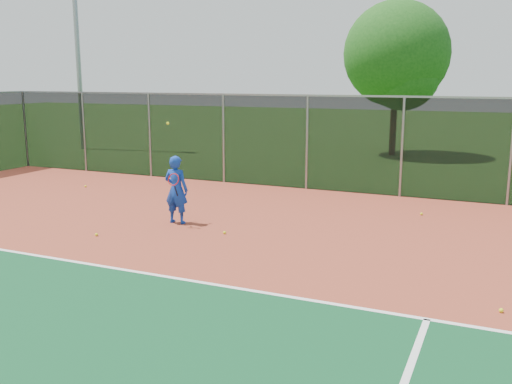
% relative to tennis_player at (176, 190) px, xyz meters
% --- Properties ---
extents(court_apron, '(30.00, 20.00, 0.02)m').
position_rel_tennis_player_xyz_m(court_apron, '(4.48, -4.46, -0.86)').
color(court_apron, '#9B3D27').
rests_on(court_apron, ground).
extents(fence_back, '(30.00, 0.06, 3.03)m').
position_rel_tennis_player_xyz_m(fence_back, '(4.48, 5.54, 0.70)').
color(fence_back, black).
rests_on(fence_back, court_apron).
extents(tennis_player, '(0.63, 0.63, 2.49)m').
position_rel_tennis_player_xyz_m(tennis_player, '(0.00, 0.00, 0.00)').
color(tennis_player, '#123AAB').
rests_on(tennis_player, court_apron).
extents(practice_ball_0, '(0.07, 0.07, 0.07)m').
position_rel_tennis_player_xyz_m(practice_ball_0, '(1.55, -0.44, -0.81)').
color(practice_ball_0, yellow).
rests_on(practice_ball_0, court_apron).
extents(practice_ball_1, '(0.07, 0.07, 0.07)m').
position_rel_tennis_player_xyz_m(practice_ball_1, '(-1.05, -1.78, -0.81)').
color(practice_ball_1, yellow).
rests_on(practice_ball_1, court_apron).
extents(practice_ball_2, '(0.07, 0.07, 0.07)m').
position_rel_tennis_player_xyz_m(practice_ball_2, '(7.48, -2.72, -0.81)').
color(practice_ball_2, yellow).
rests_on(practice_ball_2, court_apron).
extents(practice_ball_3, '(0.07, 0.07, 0.07)m').
position_rel_tennis_player_xyz_m(practice_ball_3, '(5.44, 3.31, -0.81)').
color(practice_ball_3, yellow).
rests_on(practice_ball_3, court_apron).
extents(practice_ball_4, '(0.07, 0.07, 0.07)m').
position_rel_tennis_player_xyz_m(practice_ball_4, '(-5.25, 2.81, -0.81)').
color(practice_ball_4, yellow).
rests_on(practice_ball_4, court_apron).
extents(tree_back_left, '(4.79, 4.79, 7.03)m').
position_rel_tennis_player_xyz_m(tree_back_left, '(2.51, 15.07, 3.55)').
color(tree_back_left, '#332312').
rests_on(tree_back_left, ground).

